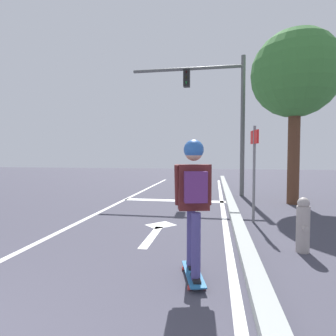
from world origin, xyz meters
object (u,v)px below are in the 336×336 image
object	(u,v)px
fire_hydrant	(303,225)
street_sign_post	(254,159)
skateboard	(193,274)
roadside_tree	(295,75)
skater	(194,190)
traffic_signal_mast	(218,103)

from	to	relation	value
fire_hydrant	street_sign_post	bearing A→B (deg)	104.94
skateboard	roadside_tree	size ratio (longest dim) A/B	0.15
fire_hydrant	skater	bearing A→B (deg)	-142.36
street_sign_post	roadside_tree	bearing A→B (deg)	59.69
skater	street_sign_post	bearing A→B (deg)	70.11
skater	traffic_signal_mast	bearing A→B (deg)	87.32
skater	traffic_signal_mast	xyz separation A→B (m)	(0.34, 7.21, 2.39)
traffic_signal_mast	fire_hydrant	bearing A→B (deg)	-77.92
roadside_tree	skateboard	bearing A→B (deg)	-114.99
street_sign_post	skater	bearing A→B (deg)	-109.89
skater	roadside_tree	bearing A→B (deg)	65.11
skateboard	roadside_tree	distance (m)	7.40
skater	fire_hydrant	size ratio (longest dim) A/B	1.88
skateboard	traffic_signal_mast	distance (m)	7.97
skateboard	traffic_signal_mast	world-z (taller)	traffic_signal_mast
skateboard	traffic_signal_mast	size ratio (longest dim) A/B	0.15
fire_hydrant	roadside_tree	size ratio (longest dim) A/B	0.16
street_sign_post	fire_hydrant	size ratio (longest dim) A/B	2.52
skateboard	traffic_signal_mast	xyz separation A→B (m)	(0.34, 7.19, 3.43)
skateboard	roadside_tree	world-z (taller)	roadside_tree
skateboard	roadside_tree	bearing A→B (deg)	65.01
traffic_signal_mast	roadside_tree	bearing A→B (deg)	-32.77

